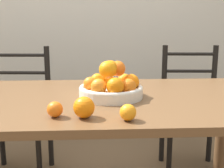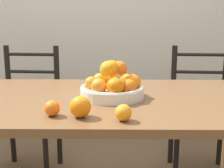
{
  "view_description": "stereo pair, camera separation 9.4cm",
  "coord_description": "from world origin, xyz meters",
  "px_view_note": "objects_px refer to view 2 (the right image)",
  "views": [
    {
      "loc": [
        0.1,
        -1.45,
        1.16
      ],
      "look_at": [
        0.17,
        -0.08,
        0.86
      ],
      "focal_mm": 50.0,
      "sensor_mm": 36.0,
      "label": 1
    },
    {
      "loc": [
        0.19,
        -1.45,
        1.16
      ],
      "look_at": [
        0.17,
        -0.08,
        0.86
      ],
      "focal_mm": 50.0,
      "sensor_mm": 36.0,
      "label": 2
    }
  ],
  "objects_px": {
    "fruit_bowl": "(113,86)",
    "orange_loose_2": "(123,113)",
    "orange_loose_1": "(80,107)",
    "chair_right": "(201,112)",
    "chair_left": "(28,112)",
    "orange_loose_0": "(52,108)"
  },
  "relations": [
    {
      "from": "chair_right",
      "to": "chair_left",
      "type": "bearing_deg",
      "value": -175.79
    },
    {
      "from": "orange_loose_1",
      "to": "chair_right",
      "type": "bearing_deg",
      "value": 53.44
    },
    {
      "from": "fruit_bowl",
      "to": "orange_loose_2",
      "type": "height_order",
      "value": "fruit_bowl"
    },
    {
      "from": "fruit_bowl",
      "to": "chair_left",
      "type": "xyz_separation_m",
      "value": [
        -0.63,
        0.72,
        -0.36
      ]
    },
    {
      "from": "fruit_bowl",
      "to": "orange_loose_2",
      "type": "distance_m",
      "value": 0.34
    },
    {
      "from": "fruit_bowl",
      "to": "orange_loose_1",
      "type": "relative_size",
      "value": 3.67
    },
    {
      "from": "fruit_bowl",
      "to": "chair_right",
      "type": "height_order",
      "value": "fruit_bowl"
    },
    {
      "from": "orange_loose_0",
      "to": "chair_right",
      "type": "xyz_separation_m",
      "value": [
        0.87,
        1.0,
        -0.33
      ]
    },
    {
      "from": "orange_loose_1",
      "to": "chair_right",
      "type": "height_order",
      "value": "chair_right"
    },
    {
      "from": "orange_loose_2",
      "to": "fruit_bowl",
      "type": "bearing_deg",
      "value": 97.11
    },
    {
      "from": "chair_left",
      "to": "fruit_bowl",
      "type": "bearing_deg",
      "value": -44.52
    },
    {
      "from": "orange_loose_2",
      "to": "chair_right",
      "type": "xyz_separation_m",
      "value": [
        0.59,
        1.06,
        -0.33
      ]
    },
    {
      "from": "fruit_bowl",
      "to": "orange_loose_2",
      "type": "relative_size",
      "value": 4.83
    },
    {
      "from": "fruit_bowl",
      "to": "chair_right",
      "type": "relative_size",
      "value": 0.33
    },
    {
      "from": "orange_loose_1",
      "to": "orange_loose_2",
      "type": "relative_size",
      "value": 1.31
    },
    {
      "from": "orange_loose_0",
      "to": "orange_loose_2",
      "type": "xyz_separation_m",
      "value": [
        0.28,
        -0.06,
        0.0
      ]
    },
    {
      "from": "chair_left",
      "to": "chair_right",
      "type": "distance_m",
      "value": 1.26
    },
    {
      "from": "fruit_bowl",
      "to": "orange_loose_0",
      "type": "xyz_separation_m",
      "value": [
        -0.24,
        -0.28,
        -0.02
      ]
    },
    {
      "from": "chair_left",
      "to": "orange_loose_2",
      "type": "bearing_deg",
      "value": -53.37
    },
    {
      "from": "fruit_bowl",
      "to": "orange_loose_1",
      "type": "bearing_deg",
      "value": -112.43
    },
    {
      "from": "orange_loose_1",
      "to": "orange_loose_2",
      "type": "bearing_deg",
      "value": -13.91
    },
    {
      "from": "fruit_bowl",
      "to": "orange_loose_0",
      "type": "distance_m",
      "value": 0.37
    }
  ]
}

